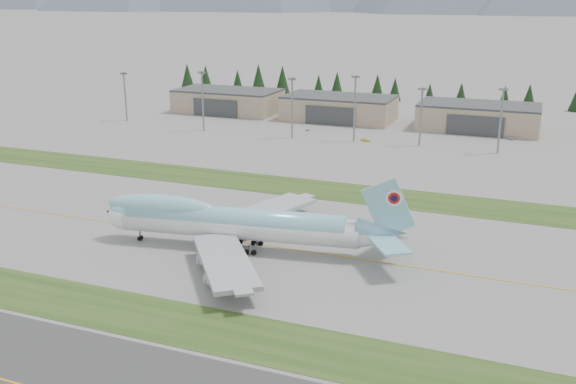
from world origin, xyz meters
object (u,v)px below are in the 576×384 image
at_px(hangar_center, 339,108).
at_px(service_vehicle_a, 308,130).
at_px(hangar_left, 228,101).
at_px(service_vehicle_c, 511,139).
at_px(service_vehicle_b, 366,141).
at_px(hangar_right, 479,117).
at_px(boeing_747_freighter, 236,223).

relative_size(hangar_center, service_vehicle_a, 16.02).
xyz_separation_m(hangar_left, service_vehicle_c, (128.83, -14.30, -5.39)).
xyz_separation_m(hangar_left, service_vehicle_b, (77.42, -38.06, -5.39)).
xyz_separation_m(hangar_center, hangar_right, (60.00, 0.00, 0.00)).
bearing_deg(hangar_left, hangar_center, 0.00).
distance_m(hangar_right, service_vehicle_c, 20.61).
distance_m(hangar_right, service_vehicle_a, 70.63).
height_order(hangar_center, hangar_right, same).
xyz_separation_m(hangar_right, service_vehicle_b, (-37.58, -38.06, -5.39)).
bearing_deg(boeing_747_freighter, service_vehicle_b, 81.94).
distance_m(hangar_center, service_vehicle_a, 27.76).
distance_m(service_vehicle_a, service_vehicle_c, 79.96).
bearing_deg(service_vehicle_c, hangar_right, 123.26).
height_order(boeing_747_freighter, service_vehicle_c, boeing_747_freighter).
bearing_deg(boeing_747_freighter, service_vehicle_c, 61.56).
height_order(hangar_center, service_vehicle_c, hangar_center).
distance_m(hangar_center, service_vehicle_b, 44.49).
height_order(boeing_747_freighter, service_vehicle_b, boeing_747_freighter).
xyz_separation_m(hangar_right, service_vehicle_c, (13.83, -14.30, -5.39)).
relative_size(boeing_747_freighter, service_vehicle_c, 18.46).
bearing_deg(hangar_center, boeing_747_freighter, -81.27).
xyz_separation_m(boeing_747_freighter, hangar_right, (36.36, 153.96, -0.66)).
bearing_deg(hangar_right, hangar_center, 180.00).
bearing_deg(service_vehicle_b, hangar_center, 40.49).
height_order(hangar_center, service_vehicle_a, hangar_center).
bearing_deg(hangar_right, hangar_left, 180.00).
bearing_deg(hangar_left, service_vehicle_c, -6.33).
bearing_deg(boeing_747_freighter, hangar_right, 68.04).
xyz_separation_m(hangar_left, service_vehicle_a, (49.85, -26.74, -5.39)).
relative_size(hangar_left, hangar_center, 1.00).
relative_size(hangar_right, service_vehicle_b, 12.86).
bearing_deg(service_vehicle_c, service_vehicle_a, 178.17).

